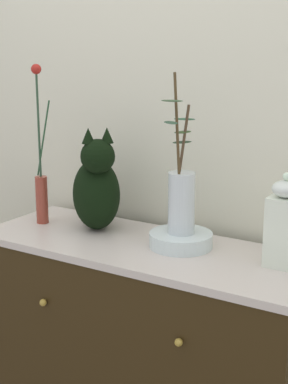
{
  "coord_description": "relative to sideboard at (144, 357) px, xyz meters",
  "views": [
    {
      "loc": [
        0.97,
        -1.57,
        1.47
      ],
      "look_at": [
        0.0,
        0.0,
        1.01
      ],
      "focal_mm": 54.76,
      "sensor_mm": 36.0,
      "label": 1
    }
  ],
  "objects": [
    {
      "name": "bowl_porcelain",
      "position": [
        0.11,
        0.05,
        0.44
      ],
      "size": [
        0.21,
        0.21,
        0.05
      ],
      "primitive_type": "cylinder",
      "color": "silver",
      "rests_on": "sideboard"
    },
    {
      "name": "jar_lidded_porcelain",
      "position": [
        0.45,
        0.06,
        0.54
      ],
      "size": [
        0.09,
        0.09,
        0.29
      ],
      "color": "white",
      "rests_on": "sideboard"
    },
    {
      "name": "vase_glass_clear",
      "position": [
        0.11,
        0.05,
        0.58
      ],
      "size": [
        0.11,
        0.17,
        0.51
      ],
      "color": "silver",
      "rests_on": "bowl_porcelain"
    },
    {
      "name": "wall_back",
      "position": [
        0.0,
        0.29,
        0.88
      ],
      "size": [
        4.4,
        0.08,
        2.6
      ],
      "primitive_type": "cube",
      "color": "silver",
      "rests_on": "ground_plane"
    },
    {
      "name": "sideboard",
      "position": [
        0.0,
        0.0,
        0.0
      ],
      "size": [
        1.15,
        0.45,
        0.83
      ],
      "color": "#2F210D",
      "rests_on": "ground_plane"
    },
    {
      "name": "vase_slim_green",
      "position": [
        -0.45,
        0.01,
        0.57
      ],
      "size": [
        0.08,
        0.04,
        0.58
      ],
      "color": "brown",
      "rests_on": "sideboard"
    },
    {
      "name": "cat_sitting",
      "position": [
        -0.23,
        0.06,
        0.57
      ],
      "size": [
        0.32,
        0.33,
        0.37
      ],
      "color": "black",
      "rests_on": "sideboard"
    }
  ]
}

